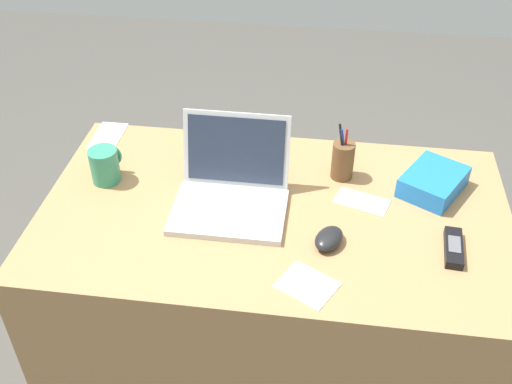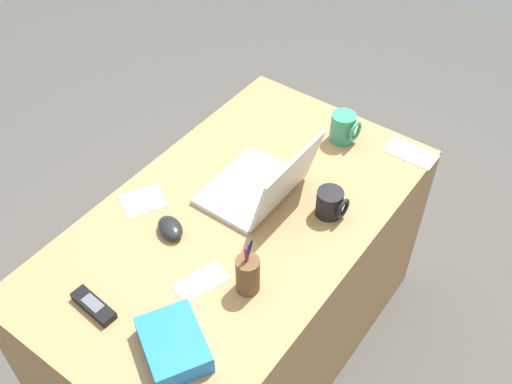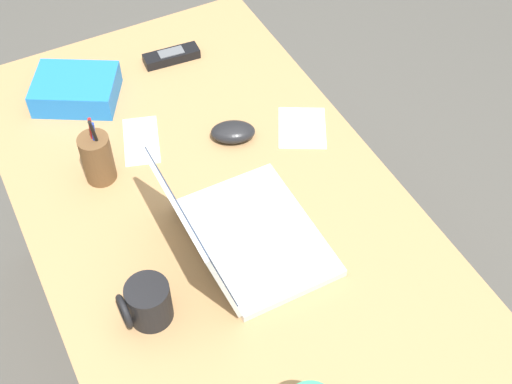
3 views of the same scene
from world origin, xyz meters
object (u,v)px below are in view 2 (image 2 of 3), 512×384
object	(u,v)px
laptop	(261,185)
computer_mouse	(170,228)
coffee_mug_tall	(330,203)
cordless_phone	(94,306)
pen_holder	(248,274)
snack_bag	(174,345)
coffee_mug_white	(344,128)

from	to	relation	value
laptop	computer_mouse	bearing A→B (deg)	-24.70
coffee_mug_tall	cordless_phone	distance (m)	0.74
cordless_phone	pen_holder	xyz separation A→B (m)	(-0.29, 0.29, 0.05)
snack_bag	laptop	bearing A→B (deg)	-165.82
coffee_mug_white	cordless_phone	size ratio (longest dim) A/B	0.73
laptop	coffee_mug_tall	xyz separation A→B (m)	(-0.06, 0.21, -0.00)
laptop	coffee_mug_white	size ratio (longest dim) A/B	2.97
computer_mouse	coffee_mug_tall	size ratio (longest dim) A/B	1.07
cordless_phone	coffee_mug_tall	bearing A→B (deg)	153.92
coffee_mug_white	coffee_mug_tall	xyz separation A→B (m)	(0.32, 0.14, -0.01)
laptop	cordless_phone	size ratio (longest dim) A/B	2.18
computer_mouse	snack_bag	bearing A→B (deg)	66.81
pen_holder	snack_bag	size ratio (longest dim) A/B	0.96
coffee_mug_tall	pen_holder	distance (m)	0.37
coffee_mug_tall	cordless_phone	size ratio (longest dim) A/B	0.65
coffee_mug_white	coffee_mug_tall	distance (m)	0.35
coffee_mug_tall	snack_bag	xyz separation A→B (m)	(0.63, -0.07, -0.01)
laptop	snack_bag	bearing A→B (deg)	14.18
coffee_mug_white	computer_mouse	bearing A→B (deg)	-16.30
laptop	pen_holder	size ratio (longest dim) A/B	1.72
computer_mouse	laptop	bearing A→B (deg)	178.82
computer_mouse	coffee_mug_tall	distance (m)	0.48
computer_mouse	cordless_phone	distance (m)	0.32
coffee_mug_white	cordless_phone	bearing A→B (deg)	-10.30
laptop	pen_holder	xyz separation A→B (m)	(0.30, 0.18, 0.01)
computer_mouse	coffee_mug_white	bearing A→B (deg)	-172.77
pen_holder	snack_bag	distance (m)	0.27
computer_mouse	coffee_mug_tall	xyz separation A→B (m)	(-0.34, 0.34, 0.03)
computer_mouse	snack_bag	world-z (taller)	snack_bag
snack_bag	coffee_mug_white	bearing A→B (deg)	-175.38
coffee_mug_tall	laptop	bearing A→B (deg)	-73.30
computer_mouse	cordless_phone	size ratio (longest dim) A/B	0.70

